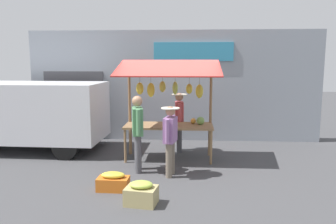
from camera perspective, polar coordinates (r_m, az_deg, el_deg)
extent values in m
plane|color=#424244|center=(8.61, 0.13, -7.96)|extent=(40.00, 40.00, 0.00)
cube|color=#8C939E|center=(10.48, 0.91, 4.46)|extent=(9.00, 0.25, 3.40)
cube|color=teal|center=(10.30, 4.34, 10.21)|extent=(2.40, 0.06, 0.56)
cube|color=#47474C|center=(11.02, -15.62, 1.21)|extent=(1.90, 0.04, 2.10)
cube|color=olive|center=(8.41, 0.14, -2.36)|extent=(2.20, 0.90, 0.05)
cylinder|color=olive|center=(8.26, -7.30, -5.76)|extent=(0.06, 0.06, 0.83)
cylinder|color=olive|center=(8.12, 7.34, -6.00)|extent=(0.06, 0.06, 0.83)
cylinder|color=olive|center=(9.00, -6.35, -4.55)|extent=(0.06, 0.06, 0.83)
cylinder|color=olive|center=(8.88, 7.03, -4.74)|extent=(0.06, 0.06, 0.83)
cylinder|color=olive|center=(8.87, -6.54, 0.26)|extent=(0.07, 0.07, 2.35)
cylinder|color=olive|center=(8.75, 7.25, 0.13)|extent=(0.07, 0.07, 2.35)
cylinder|color=olive|center=(8.66, 0.31, 6.59)|extent=(2.12, 0.06, 0.06)
cube|color=#B72D28|center=(8.11, 0.07, 7.52)|extent=(2.50, 1.46, 0.39)
cylinder|color=brown|center=(8.64, 5.39, 5.63)|extent=(0.01, 0.01, 0.28)
ellipsoid|color=yellow|center=(8.66, 5.36, 3.53)|extent=(0.25, 0.24, 0.36)
cylinder|color=brown|center=(8.60, 3.64, 5.69)|extent=(0.01, 0.01, 0.26)
ellipsoid|color=yellow|center=(8.62, 3.63, 3.96)|extent=(0.23, 0.22, 0.26)
cylinder|color=brown|center=(8.60, 1.23, 5.89)|extent=(0.01, 0.01, 0.21)
ellipsoid|color=#B2CC4C|center=(8.62, 1.23, 4.09)|extent=(0.15, 0.18, 0.34)
cylinder|color=brown|center=(8.64, -0.94, 5.93)|extent=(0.01, 0.01, 0.20)
ellipsoid|color=gold|center=(8.66, -0.94, 4.33)|extent=(0.23, 0.23, 0.28)
cylinder|color=brown|center=(8.70, -2.95, 5.79)|extent=(0.01, 0.01, 0.24)
ellipsoid|color=yellow|center=(8.72, -2.93, 3.77)|extent=(0.23, 0.20, 0.37)
cylinder|color=brown|center=(8.71, -4.84, 5.80)|extent=(0.01, 0.01, 0.23)
ellipsoid|color=yellow|center=(8.72, -4.81, 4.01)|extent=(0.24, 0.22, 0.31)
sphere|color=#729E4C|center=(8.45, 5.55, -1.49)|extent=(0.20, 0.20, 0.20)
ellipsoid|color=orange|center=(8.58, 4.32, -1.52)|extent=(0.17, 0.24, 0.14)
cylinder|color=#4C4C51|center=(9.35, 1.87, -4.10)|extent=(0.14, 0.14, 0.80)
cylinder|color=#4C4C51|center=(9.09, 1.94, -4.46)|extent=(0.14, 0.14, 0.80)
cube|color=#BF4C51|center=(9.10, 1.92, -0.08)|extent=(0.25, 0.50, 0.57)
cylinder|color=#BF4C51|center=(9.39, 1.85, 0.34)|extent=(0.09, 0.09, 0.52)
cylinder|color=#BF4C51|center=(8.79, 2.00, -0.22)|extent=(0.09, 0.09, 0.52)
sphere|color=#A87A5B|center=(9.04, 1.94, 2.58)|extent=(0.22, 0.22, 0.22)
cylinder|color=beige|center=(9.04, 1.94, 2.99)|extent=(0.42, 0.42, 0.02)
cylinder|color=#726656|center=(7.17, 0.15, -8.24)|extent=(0.14, 0.14, 0.75)
cylinder|color=#726656|center=(7.40, 0.62, -7.70)|extent=(0.14, 0.14, 0.75)
cube|color=#93669E|center=(7.13, 0.39, -3.02)|extent=(0.30, 0.48, 0.53)
cylinder|color=#93669E|center=(6.85, -0.17, -3.32)|extent=(0.09, 0.09, 0.49)
cylinder|color=#93669E|center=(7.40, 0.91, -2.43)|extent=(0.09, 0.09, 0.49)
sphere|color=#A87A5B|center=(7.06, 0.40, 0.15)|extent=(0.21, 0.21, 0.21)
cylinder|color=beige|center=(7.05, 0.40, 0.65)|extent=(0.39, 0.39, 0.02)
cylinder|color=#4C4C51|center=(7.46, -5.08, -7.21)|extent=(0.14, 0.14, 0.85)
cylinder|color=#4C4C51|center=(7.73, -5.21, -6.65)|extent=(0.14, 0.14, 0.85)
cube|color=#518C5B|center=(7.44, -5.22, -1.55)|extent=(0.32, 0.55, 0.60)
cylinder|color=#518C5B|center=(7.12, -5.07, -1.80)|extent=(0.09, 0.09, 0.55)
cylinder|color=#518C5B|center=(7.74, -5.36, -0.97)|extent=(0.09, 0.09, 0.55)
sphere|color=#A87A5B|center=(7.37, -5.27, 1.87)|extent=(0.23, 0.23, 0.23)
cube|color=silver|center=(10.07, -23.42, 0.19)|extent=(4.44, 1.94, 1.55)
cylinder|color=black|center=(8.84, -17.10, -5.69)|extent=(0.66, 0.19, 0.66)
cylinder|color=black|center=(10.36, -13.65, -3.49)|extent=(0.66, 0.19, 0.66)
cube|color=#D1661E|center=(6.66, -9.31, -11.96)|extent=(0.61, 0.35, 0.25)
ellipsoid|color=yellow|center=(6.60, -9.34, -10.53)|extent=(0.45, 0.26, 0.12)
cube|color=tan|center=(5.98, -4.58, -14.01)|extent=(0.59, 0.48, 0.30)
ellipsoid|color=#B2CC4C|center=(5.91, -4.60, -12.21)|extent=(0.41, 0.31, 0.12)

